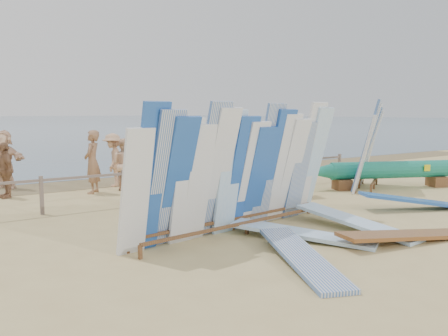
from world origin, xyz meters
TOP-DOWN VIEW (x-y plane):
  - ground at (0.00, 0.00)m, footprint 160.00×160.00m
  - wet_sand_strip at (0.00, 7.20)m, footprint 40.00×2.60m
  - fence at (0.00, 3.00)m, footprint 12.08×0.08m
  - main_surfboard_rack at (-1.18, -0.88)m, footprint 5.15×1.26m
  - side_surfboard_rack at (5.15, 1.14)m, footprint 2.31×1.80m
  - outrigger_canoe at (5.90, 0.83)m, footprint 5.65×2.79m
  - vendor_table at (2.43, 1.32)m, footprint 0.96×0.80m
  - flat_board_a at (-0.56, -1.97)m, footprint 1.86×2.61m
  - flat_board_d at (3.59, -1.56)m, footprint 2.64×1.74m
  - flat_board_c at (0.84, -3.18)m, footprint 2.76×1.11m
  - flat_board_e at (-1.57, -3.02)m, footprint 1.53×2.71m
  - flat_board_b at (0.83, -2.06)m, footprint 0.76×2.73m
  - beach_chair_left at (1.17, 3.63)m, footprint 0.69×0.71m
  - beach_chair_right at (0.84, 3.81)m, footprint 0.66×0.67m
  - stroller at (1.87, 4.30)m, footprint 0.72×0.86m
  - beachgoer_11 at (-4.00, 7.50)m, footprint 1.50×1.64m
  - beachgoer_1 at (-2.04, 5.16)m, footprint 0.70×0.75m
  - beachgoer_3 at (-1.08, 6.02)m, footprint 0.88×1.18m
  - beachgoer_extra_1 at (-4.27, 5.78)m, footprint 0.51×0.94m
  - beachgoer_7 at (3.30, 5.32)m, footprint 0.70×0.46m
  - beachgoer_extra_0 at (6.39, 5.17)m, footprint 1.22×0.77m
  - beachgoer_5 at (1.06, 5.61)m, footprint 1.30×1.69m
  - beachgoer_2 at (-1.08, 5.12)m, footprint 0.66×0.85m
  - beachgoer_9 at (5.85, 5.29)m, footprint 1.17×0.59m

SIDE VIEW (x-z plane):
  - ground at x=0.00m, z-range 0.00..0.00m
  - wet_sand_strip at x=0.00m, z-range -0.01..0.01m
  - flat_board_a at x=-0.56m, z-range -0.11..0.11m
  - flat_board_d at x=3.59m, z-range -0.22..0.22m
  - flat_board_c at x=0.84m, z-range -0.14..0.14m
  - flat_board_e at x=-1.57m, z-range -0.12..0.12m
  - flat_board_b at x=0.83m, z-range -0.17..0.17m
  - beach_chair_right at x=0.84m, z-range -0.16..0.62m
  - beach_chair_left at x=1.17m, z-range -0.19..0.73m
  - vendor_table at x=2.43m, z-range -0.18..0.92m
  - stroller at x=1.87m, z-range -0.10..0.91m
  - outrigger_canoe at x=5.90m, z-range 0.12..0.96m
  - fence at x=0.00m, z-range 0.18..1.08m
  - beachgoer_extra_1 at x=-4.27m, z-range 0.00..1.53m
  - beachgoer_2 at x=-1.08m, z-range 0.00..1.57m
  - beachgoer_3 at x=-1.08m, z-range 0.00..1.69m
  - beachgoer_9 at x=5.85m, z-range 0.00..1.74m
  - beachgoer_extra_0 at x=6.39m, z-range 0.00..1.75m
  - beachgoer_5 at x=1.06m, z-range 0.00..1.78m
  - beachgoer_7 at x=3.30m, z-range 0.00..1.79m
  - beachgoer_11 at x=-4.00m, z-range 0.00..1.81m
  - beachgoer_1 at x=-2.04m, z-range 0.00..1.84m
  - main_surfboard_rack at x=-1.18m, z-range -0.13..2.44m
  - side_surfboard_rack at x=5.15m, z-range -0.14..2.58m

